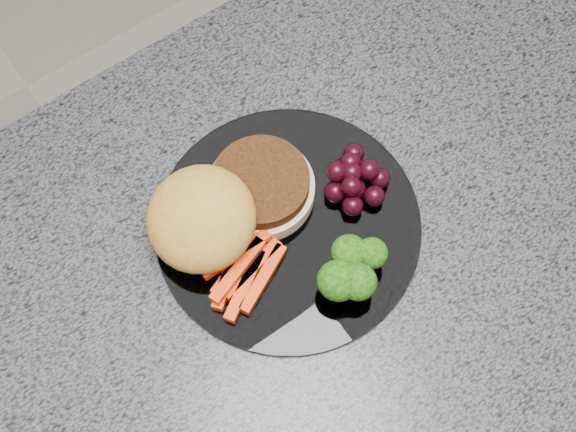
% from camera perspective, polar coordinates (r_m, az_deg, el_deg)
% --- Properties ---
extents(island_cabinet, '(1.20, 0.60, 0.86)m').
position_cam_1_polar(island_cabinet, '(1.22, -2.13, -12.78)').
color(island_cabinet, brown).
rests_on(island_cabinet, ground).
extents(countertop, '(1.20, 0.60, 0.04)m').
position_cam_1_polar(countertop, '(0.78, -3.26, -6.67)').
color(countertop, '#4B4C55').
rests_on(countertop, island_cabinet).
extents(plate, '(0.26, 0.26, 0.01)m').
position_cam_1_polar(plate, '(0.78, 0.00, -0.67)').
color(plate, white).
rests_on(plate, countertop).
extents(burger, '(0.20, 0.13, 0.06)m').
position_cam_1_polar(burger, '(0.76, -4.62, 0.50)').
color(burger, beige).
rests_on(burger, plate).
extents(carrot_sticks, '(0.09, 0.07, 0.02)m').
position_cam_1_polar(carrot_sticks, '(0.75, -3.23, -3.90)').
color(carrot_sticks, '#EB3703').
rests_on(carrot_sticks, plate).
extents(broccoli, '(0.08, 0.06, 0.05)m').
position_cam_1_polar(broccoli, '(0.74, 4.53, -3.87)').
color(broccoli, '#669A38').
rests_on(broccoli, plate).
extents(grape_bunch, '(0.07, 0.07, 0.04)m').
position_cam_1_polar(grape_bunch, '(0.78, 4.78, 2.69)').
color(grape_bunch, black).
rests_on(grape_bunch, plate).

